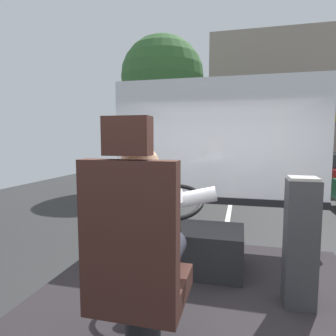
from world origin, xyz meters
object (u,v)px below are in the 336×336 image
object	(u,v)px
bus_driver	(144,229)
fare_box	(300,242)
steering_console	(184,246)
driver_seat	(137,267)

from	to	relation	value
bus_driver	fare_box	distance (m)	1.26
bus_driver	fare_box	world-z (taller)	bus_driver
steering_console	bus_driver	bearing A→B (deg)	-90.00
bus_driver	driver_seat	bearing A→B (deg)	-90.00
driver_seat	steering_console	world-z (taller)	driver_seat
bus_driver	fare_box	xyz separation A→B (m)	(0.95, 0.78, -0.26)
bus_driver	steering_console	xyz separation A→B (m)	(0.00, 1.18, -0.52)
driver_seat	fare_box	distance (m)	1.32
bus_driver	steering_console	world-z (taller)	bus_driver
driver_seat	bus_driver	size ratio (longest dim) A/B	1.75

